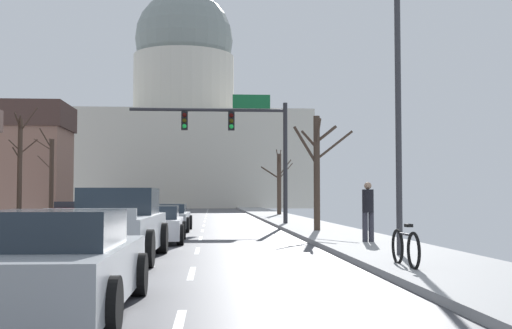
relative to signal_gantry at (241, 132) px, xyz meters
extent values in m
cube|color=#49494E|center=(-5.35, -16.48, -4.77)|extent=(14.00, 180.00, 0.06)
cube|color=yellow|center=(-5.47, -16.48, -4.74)|extent=(0.10, 176.40, 0.00)
cube|color=yellow|center=(-5.23, -16.48, -4.74)|extent=(0.10, 176.40, 0.00)
cube|color=silver|center=(-1.85, -24.98, -4.74)|extent=(0.12, 2.20, 0.00)
cube|color=silver|center=(-1.85, -19.78, -4.74)|extent=(0.12, 2.20, 0.00)
cube|color=silver|center=(-1.85, -14.58, -4.74)|extent=(0.12, 2.20, 0.00)
cube|color=silver|center=(-1.85, -9.38, -4.74)|extent=(0.12, 2.20, 0.00)
cube|color=silver|center=(-1.85, -4.18, -4.74)|extent=(0.12, 2.20, 0.00)
cube|color=silver|center=(-1.85, 1.02, -4.74)|extent=(0.12, 2.20, 0.00)
cube|color=silver|center=(-1.85, 6.22, -4.74)|extent=(0.12, 2.20, 0.00)
cube|color=silver|center=(-1.85, 11.42, -4.74)|extent=(0.12, 2.20, 0.00)
cube|color=silver|center=(-1.85, 16.62, -4.74)|extent=(0.12, 2.20, 0.00)
cube|color=silver|center=(-1.85, 21.82, -4.74)|extent=(0.12, 2.20, 0.00)
cube|color=silver|center=(-1.85, 27.02, -4.74)|extent=(0.12, 2.20, 0.00)
cube|color=silver|center=(-1.85, 32.22, -4.74)|extent=(0.12, 2.20, 0.00)
cube|color=silver|center=(-1.85, 37.42, -4.74)|extent=(0.12, 2.20, 0.00)
cube|color=silver|center=(-1.85, 42.62, -4.74)|extent=(0.12, 2.20, 0.00)
cube|color=silver|center=(-1.85, 47.82, -4.74)|extent=(0.12, 2.20, 0.00)
cube|color=silver|center=(-8.85, -4.18, -4.74)|extent=(0.12, 2.20, 0.00)
cube|color=silver|center=(-8.85, 1.02, -4.74)|extent=(0.12, 2.20, 0.00)
cube|color=silver|center=(-8.85, 6.22, -4.74)|extent=(0.12, 2.20, 0.00)
cube|color=silver|center=(-8.85, 11.42, -4.74)|extent=(0.12, 2.20, 0.00)
cube|color=silver|center=(-8.85, 16.62, -4.74)|extent=(0.12, 2.20, 0.00)
cube|color=silver|center=(-8.85, 21.82, -4.74)|extent=(0.12, 2.20, 0.00)
cube|color=silver|center=(-8.85, 27.02, -4.74)|extent=(0.12, 2.20, 0.00)
cube|color=silver|center=(-8.85, 32.22, -4.74)|extent=(0.12, 2.20, 0.00)
cube|color=silver|center=(-8.85, 37.42, -4.74)|extent=(0.12, 2.20, 0.00)
cube|color=silver|center=(-8.85, 42.62, -4.74)|extent=(0.12, 2.20, 0.00)
cube|color=silver|center=(-8.85, 47.82, -4.74)|extent=(0.12, 2.20, 0.00)
cube|color=#9B9B9B|center=(3.15, -16.48, -4.67)|extent=(3.00, 180.00, 0.14)
cylinder|color=#28282D|center=(2.25, 0.01, -1.56)|extent=(0.22, 0.22, 6.08)
cylinder|color=#28282D|center=(-1.65, 0.01, 1.08)|extent=(7.80, 0.16, 0.16)
cube|color=black|center=(-0.48, 0.01, 0.52)|extent=(0.32, 0.28, 0.92)
sphere|color=#330504|center=(-0.48, -0.15, 0.80)|extent=(0.22, 0.22, 0.22)
sphere|color=#332B05|center=(-0.48, -0.15, 0.52)|extent=(0.22, 0.22, 0.22)
sphere|color=#19CC47|center=(-0.48, -0.15, 0.24)|extent=(0.22, 0.22, 0.22)
cube|color=black|center=(-2.82, 0.01, 0.52)|extent=(0.32, 0.28, 0.92)
sphere|color=#330504|center=(-2.82, -0.15, 0.80)|extent=(0.22, 0.22, 0.22)
sphere|color=#332B05|center=(-2.82, -0.15, 0.52)|extent=(0.22, 0.22, 0.22)
sphere|color=#19CC47|center=(-2.82, -0.15, 0.24)|extent=(0.22, 0.22, 0.22)
cube|color=#146033|center=(0.54, 0.03, 1.53)|extent=(1.90, 0.06, 0.70)
cylinder|color=#333338|center=(2.85, -17.76, -0.66)|extent=(0.14, 0.14, 7.87)
cube|color=beige|center=(-5.35, 58.42, 1.46)|extent=(33.37, 22.79, 12.40)
cylinder|color=beige|center=(-5.35, 58.42, 12.03)|extent=(14.01, 14.01, 8.74)
sphere|color=gray|center=(-5.35, 58.42, 18.79)|extent=(13.68, 13.68, 13.68)
cube|color=#9EA3A8|center=(-3.39, -4.25, -4.27)|extent=(1.92, 4.47, 0.62)
cube|color=#232D38|center=(-3.39, -4.38, -3.77)|extent=(1.67, 2.03, 0.39)
cylinder|color=black|center=(-4.31, -2.86, -4.42)|extent=(0.23, 0.64, 0.64)
cylinder|color=black|center=(-2.44, -2.88, -4.42)|extent=(0.23, 0.64, 0.64)
cylinder|color=black|center=(-4.34, -5.61, -4.42)|extent=(0.23, 0.64, 0.64)
cylinder|color=black|center=(-2.48, -5.63, -4.42)|extent=(0.23, 0.64, 0.64)
cube|color=silver|center=(-3.37, -11.18, -4.28)|extent=(1.93, 4.31, 0.61)
cube|color=#232D38|center=(-3.37, -11.36, -3.76)|extent=(1.67, 1.95, 0.42)
cylinder|color=black|center=(-4.32, -9.87, -4.42)|extent=(0.23, 0.64, 0.64)
cylinder|color=black|center=(-2.46, -9.84, -4.42)|extent=(0.23, 0.64, 0.64)
cylinder|color=black|center=(-4.28, -12.52, -4.42)|extent=(0.23, 0.64, 0.64)
cylinder|color=black|center=(-2.41, -12.49, -4.42)|extent=(0.23, 0.64, 0.64)
cube|color=#ADB2B7|center=(-3.74, -17.06, -4.11)|extent=(2.01, 5.73, 0.82)
cube|color=#1E2833|center=(-3.73, -16.26, -3.38)|extent=(1.80, 1.96, 0.65)
cube|color=#ADB2B7|center=(-3.79, -19.85, -3.59)|extent=(1.77, 0.13, 0.22)
cylinder|color=black|center=(-4.68, -15.33, -4.34)|extent=(0.29, 0.80, 0.80)
cylinder|color=black|center=(-2.76, -15.36, -4.34)|extent=(0.29, 0.80, 0.80)
cylinder|color=black|center=(-4.73, -18.75, -4.34)|extent=(0.29, 0.80, 0.80)
cylinder|color=black|center=(-2.81, -18.78, -4.34)|extent=(0.29, 0.80, 0.80)
cube|color=#9EA3A8|center=(-3.42, -24.01, -4.23)|extent=(1.75, 4.50, 0.69)
cube|color=#232D38|center=(-3.42, -24.23, -3.66)|extent=(1.54, 1.96, 0.46)
cylinder|color=black|center=(-4.29, -22.61, -4.42)|extent=(0.22, 0.64, 0.64)
cylinder|color=black|center=(-2.55, -22.62, -4.42)|extent=(0.22, 0.64, 0.64)
cylinder|color=black|center=(-2.56, -25.40, -4.42)|extent=(0.22, 0.64, 0.64)
cube|color=#B71414|center=(-10.51, 9.68, -4.28)|extent=(2.03, 4.30, 0.60)
cube|color=#232D38|center=(-10.52, 10.04, -3.78)|extent=(1.72, 1.88, 0.40)
cylinder|color=black|center=(-9.52, 8.40, -4.42)|extent=(0.24, 0.65, 0.64)
cylinder|color=black|center=(-11.42, 8.34, -4.42)|extent=(0.24, 0.65, 0.64)
cylinder|color=black|center=(-9.61, 11.03, -4.42)|extent=(0.24, 0.65, 0.64)
cylinder|color=black|center=(-11.50, 10.96, -4.42)|extent=(0.24, 0.65, 0.64)
cube|color=#6B6056|center=(-10.44, 21.70, -4.26)|extent=(2.00, 4.55, 0.63)
cube|color=#232D38|center=(-10.42, 22.10, -3.76)|extent=(1.69, 2.13, 0.38)
cylinder|color=black|center=(-9.57, 20.28, -4.42)|extent=(0.24, 0.65, 0.64)
cylinder|color=black|center=(-11.41, 20.35, -4.42)|extent=(0.24, 0.65, 0.64)
cylinder|color=black|center=(-9.47, 23.06, -4.42)|extent=(0.24, 0.65, 0.64)
cylinder|color=black|center=(-11.30, 23.13, -4.42)|extent=(0.24, 0.65, 0.64)
cylinder|color=#423328|center=(3.63, 16.18, -2.32)|extent=(0.33, 0.33, 4.56)
cylinder|color=#423328|center=(3.50, 15.81, -0.40)|extent=(0.36, 0.82, 1.29)
cylinder|color=#423328|center=(4.19, 16.59, -1.32)|extent=(1.19, 0.90, 1.27)
cylinder|color=#423328|center=(3.63, 15.80, -0.44)|extent=(0.07, 0.81, 0.75)
cylinder|color=#423328|center=(3.00, 16.66, -1.45)|extent=(1.38, 1.08, 1.01)
cylinder|color=#423328|center=(3.65, 15.70, -0.29)|extent=(0.10, 1.02, 0.96)
cylinder|color=#423328|center=(4.08, 16.20, -1.10)|extent=(0.96, 0.11, 1.26)
cylinder|color=#423328|center=(-13.26, 8.39, -1.53)|extent=(0.30, 0.30, 6.13)
cylinder|color=#423328|center=(-13.35, 8.08, 1.43)|extent=(0.29, 0.71, 0.94)
cylinder|color=#423328|center=(-12.67, 8.08, 1.47)|extent=(1.26, 0.71, 1.46)
cylinder|color=#423328|center=(-13.38, 8.04, -0.62)|extent=(0.34, 0.78, 0.75)
cylinder|color=#423328|center=(-13.75, 8.89, -0.06)|extent=(1.08, 1.10, 0.81)
cylinder|color=#423328|center=(-12.76, 8.47, -0.17)|extent=(1.07, 0.26, 0.97)
cylinder|color=#423328|center=(-13.17, 8.04, 1.21)|extent=(0.31, 0.80, 0.99)
cylinder|color=#423328|center=(-13.51, 8.67, 1.40)|extent=(0.59, 0.64, 0.87)
cylinder|color=#423328|center=(2.72, -6.87, -2.32)|extent=(0.25, 0.25, 4.56)
cylinder|color=#423328|center=(2.50, -6.37, -0.94)|extent=(0.57, 1.09, 0.85)
cylinder|color=#423328|center=(2.68, -7.51, -0.70)|extent=(0.18, 1.34, 0.85)
cylinder|color=#423328|center=(3.43, -6.92, -1.21)|extent=(1.49, 0.20, 1.19)
cylinder|color=#423328|center=(3.12, -6.87, -0.76)|extent=(0.86, 0.12, 0.72)
cylinder|color=#423328|center=(2.28, -6.82, -1.22)|extent=(1.00, 0.22, 1.57)
cylinder|color=#423328|center=(-13.44, 17.14, -1.77)|extent=(0.33, 0.33, 5.65)
cylinder|color=#423328|center=(-13.68, 17.77, 0.57)|extent=(0.62, 1.37, 1.27)
cylinder|color=#423328|center=(-13.77, 16.61, 1.02)|extent=(0.76, 1.18, 1.52)
cylinder|color=#423328|center=(-14.11, 17.12, 0.63)|extent=(1.37, 0.10, 0.92)
cylinder|color=#423328|center=(-13.95, 17.05, -0.72)|extent=(1.06, 0.25, 1.07)
cylinder|color=#33333D|center=(3.09, -13.41, -4.14)|extent=(0.16, 0.16, 0.91)
cylinder|color=#33333D|center=(3.28, -13.41, -4.14)|extent=(0.16, 0.16, 0.91)
cylinder|color=black|center=(3.18, -13.41, -3.39)|extent=(0.34, 0.34, 0.68)
sphere|color=#A37F66|center=(3.18, -13.41, -2.94)|extent=(0.22, 0.22, 0.22)
torus|color=black|center=(2.29, -19.51, -4.27)|extent=(0.06, 0.72, 0.72)
torus|color=black|center=(2.29, -20.56, -4.27)|extent=(0.06, 0.72, 0.72)
cylinder|color=black|center=(2.29, -20.04, -3.99)|extent=(0.04, 0.79, 0.04)
cube|color=black|center=(2.29, -20.27, -3.81)|extent=(0.12, 0.20, 0.06)
camera|label=1|loc=(-1.48, -32.48, -3.25)|focal=45.60mm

